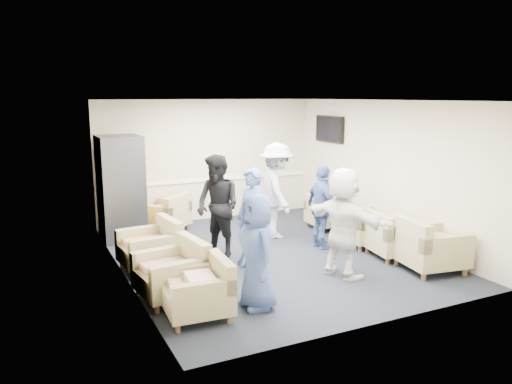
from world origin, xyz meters
name	(u,v)px	position (x,y,z in m)	size (l,w,h in m)	color
floor	(268,255)	(0.00, 0.00, 0.00)	(6.00, 6.00, 0.00)	black
ceiling	(269,100)	(0.00, 0.00, 2.70)	(6.00, 6.00, 0.00)	silver
back_wall	(208,160)	(0.00, 3.00, 1.35)	(5.00, 0.02, 2.70)	beige
front_wall	(383,218)	(0.00, -3.00, 1.35)	(5.00, 0.02, 2.70)	beige
left_wall	(121,192)	(-2.50, 0.00, 1.35)	(0.02, 6.00, 2.70)	beige
right_wall	(383,171)	(2.50, 0.00, 1.35)	(0.02, 6.00, 2.70)	beige
chair_rail	(209,180)	(0.00, 2.98, 0.90)	(4.98, 0.04, 0.06)	white
tv	(329,129)	(2.44, 1.80, 2.05)	(0.10, 1.00, 0.58)	black
armchair_left_near	(201,293)	(-1.90, -1.86, 0.32)	(0.86, 0.86, 0.64)	#958B60
armchair_left_mid	(175,274)	(-2.03, -1.12, 0.34)	(0.96, 0.96, 0.69)	#958B60
armchair_left_far	(153,249)	(-2.01, 0.17, 0.35)	(0.95, 0.95, 0.69)	#958B60
armchair_right_near	(427,249)	(1.94, -1.81, 0.37)	(1.05, 1.05, 0.74)	#958B60
armchair_right_midnear	(392,238)	(1.91, -1.02, 0.34)	(0.98, 0.98, 0.68)	#958B60
armchair_right_midfar	(362,227)	(1.89, -0.20, 0.34)	(0.88, 0.88, 0.69)	#958B60
armchair_right_far	(326,214)	(1.92, 1.08, 0.31)	(0.83, 0.83, 0.62)	#958B60
armchair_corner	(167,216)	(-1.17, 2.33, 0.33)	(1.17, 1.17, 0.66)	#958B60
vending_machine	(121,188)	(-2.09, 2.23, 1.01)	(0.82, 0.96, 2.03)	#505158
backpack	(195,253)	(-1.34, 0.02, 0.23)	(0.29, 0.23, 0.44)	black
pillow	(200,280)	(-1.91, -1.85, 0.49)	(0.45, 0.34, 0.13)	beige
person_front_left	(257,251)	(-1.13, -1.90, 0.77)	(0.76, 0.49, 1.55)	#3D5493
person_mid_left	(251,219)	(-0.57, -0.52, 0.83)	(0.61, 0.40, 1.66)	#3D5493
person_back_left	(218,206)	(-0.80, 0.35, 0.90)	(0.87, 0.68, 1.79)	black
person_back_right	(277,191)	(0.67, 0.96, 0.94)	(1.22, 0.70, 1.88)	silver
person_mid_right	(322,207)	(1.09, -0.04, 0.77)	(0.91, 0.38, 1.55)	#3D5493
person_front_right	(344,223)	(0.58, -1.42, 0.86)	(1.60, 0.51, 1.72)	white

